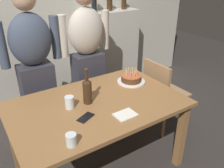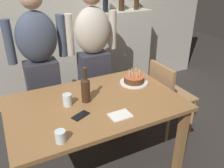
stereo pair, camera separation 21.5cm
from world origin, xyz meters
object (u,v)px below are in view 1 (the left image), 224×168
Objects in this scene: cell_phone at (86,117)px; dining_chair at (161,90)px; wine_bottle at (87,90)px; napkin_stack at (125,115)px; person_man_bearded at (35,69)px; water_glass_near at (70,102)px; water_glass_far at (71,140)px; person_woman_cardigan at (87,58)px; birthday_cake at (131,79)px.

cell_phone is 1.20m from dining_chair.
wine_bottle is 0.37× the size of dining_chair.
napkin_stack is 1.10m from person_man_bearded.
dining_chair is at bearing 4.97° from water_glass_near.
person_man_bearded is at bearing 96.14° from water_glass_near.
water_glass_near is 0.33× the size of wine_bottle.
napkin_stack is (0.32, -0.35, -0.05)m from water_glass_near.
dining_chair is (1.25, -0.57, -0.36)m from person_man_bearded.
water_glass_far is 0.59× the size of cell_phone.
napkin_stack is at bearing -50.74° from cell_phone.
person_woman_cardigan is 0.94m from dining_chair.
birthday_cake is at bearing 109.92° from person_woman_cardigan.
dining_chair reaches higher than cell_phone.
cell_phone is (0.22, 0.23, -0.04)m from water_glass_far.
wine_bottle is 0.39m from napkin_stack.
birthday_cake reaches higher than cell_phone.
birthday_cake is 3.32× the size of water_glass_far.
cell_phone is at bearing 61.00° from person_woman_cardigan.
person_woman_cardigan is (0.60, 0.00, 0.00)m from person_man_bearded.
person_man_bearded is (-0.81, 0.56, 0.10)m from birthday_cake.
person_woman_cardigan is at bearing 51.84° from water_glass_near.
dining_chair is at bearing 21.55° from water_glass_far.
water_glass_far is 0.27× the size of wine_bottle.
person_woman_cardigan reaches higher than napkin_stack.
person_woman_cardigan reaches higher than cell_phone.
napkin_stack is 0.99m from dining_chair.
water_glass_near is at bearing 67.14° from water_glass_far.
wine_bottle is 0.19× the size of person_man_bearded.
napkin_stack is 0.10× the size of person_man_bearded.
birthday_cake is at bearing 12.22° from wine_bottle.
cell_phone is 0.90m from person_man_bearded.
water_glass_near is 0.12× the size of dining_chair.
person_man_bearded reaches higher than birthday_cake.
person_man_bearded is at bearing 65.39° from dining_chair.
wine_bottle reaches higher than dining_chair.
water_glass_far is at bearing 111.55° from dining_chair.
dining_chair reaches higher than water_glass_far.
water_glass_near is at bearing 133.09° from napkin_stack.
person_man_bearded is 0.60m from person_woman_cardigan.
birthday_cake is at bearing 48.22° from napkin_stack.
cell_phone is (-0.69, -0.32, -0.03)m from birthday_cake.
dining_chair is (1.18, 0.10, -0.28)m from water_glass_near.
wine_bottle reaches higher than water_glass_far.
dining_chair is (0.85, 0.45, -0.23)m from napkin_stack.
birthday_cake is at bearing 145.13° from person_man_bearded.
water_glass_near is at bearing 51.84° from person_woman_cardigan.
water_glass_near is 0.06× the size of person_man_bearded.
cell_phone is at bearing 105.25° from dining_chair.
person_woman_cardigan reaches higher than birthday_cake.
water_glass_far is at bearing -159.20° from cell_phone.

